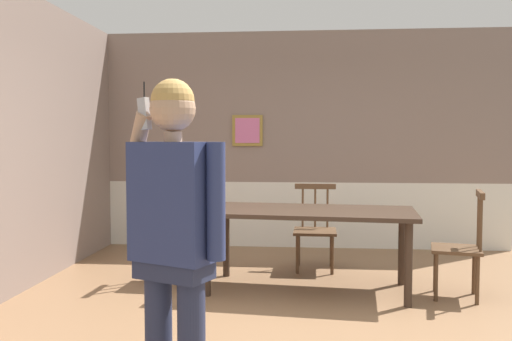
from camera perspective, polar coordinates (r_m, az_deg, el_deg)
ground_plane at (r=4.45m, az=4.84°, el=-15.70°), size 6.78×6.78×0.00m
room_back_partition at (r=7.29m, az=4.95°, el=2.78°), size 5.41×0.17×2.87m
dining_table at (r=5.23m, az=5.51°, el=-4.99°), size 2.08×1.13×0.78m
chair_near_window at (r=6.11m, az=6.21°, el=-6.06°), size 0.48×0.48×0.94m
chair_by_doorway at (r=5.32m, az=20.68°, el=-7.48°), size 0.51×0.51×0.98m
chair_at_table_head at (r=5.56m, az=-8.99°, el=-6.89°), size 0.47×0.47×0.93m
person_figure at (r=2.75m, az=-8.52°, el=-5.78°), size 0.54×0.37×1.75m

